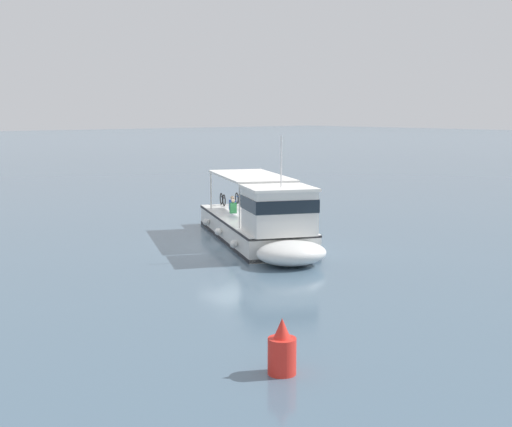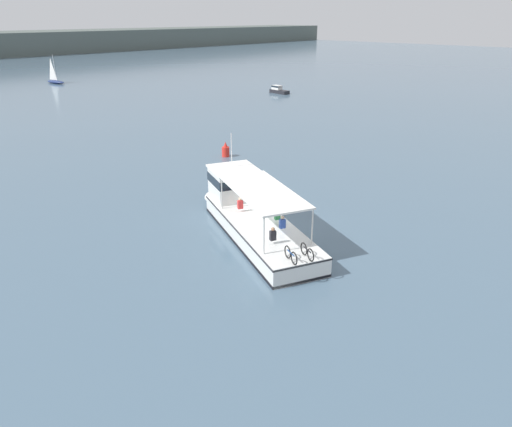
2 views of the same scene
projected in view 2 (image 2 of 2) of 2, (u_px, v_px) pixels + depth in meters
ground_plane at (274, 228)px, 29.05m from camera, size 400.00×400.00×0.00m
ferry_main at (250, 213)px, 28.56m from camera, size 8.13×12.83×5.32m
sailboat_outer_anchorage at (55, 81)px, 90.46m from camera, size 2.12×4.96×5.40m
motorboat_near_port at (278, 90)px, 79.11m from camera, size 1.62×3.70×1.26m
channel_buoy at (226, 151)px, 43.52m from camera, size 0.70×0.70×1.40m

